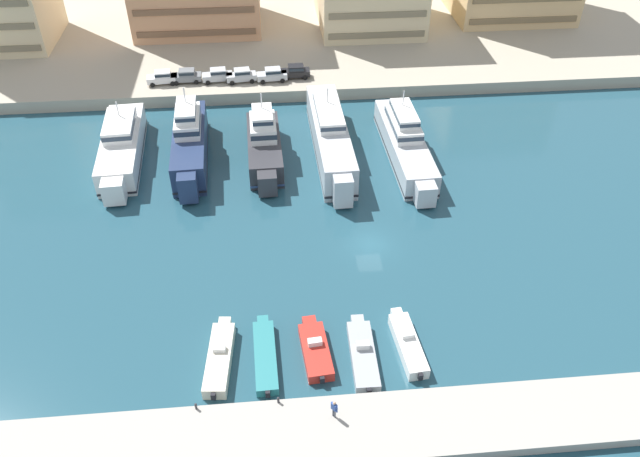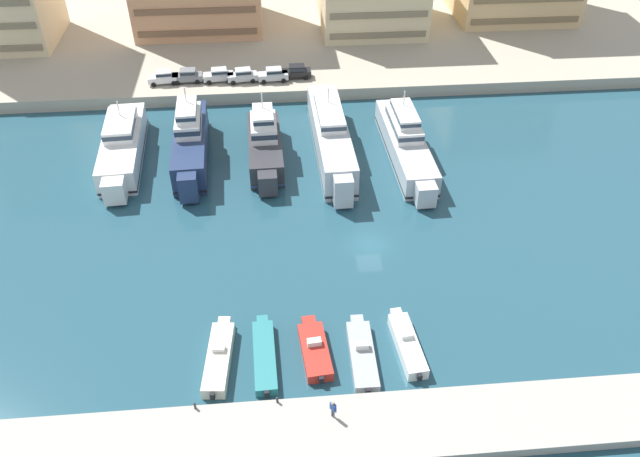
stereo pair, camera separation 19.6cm
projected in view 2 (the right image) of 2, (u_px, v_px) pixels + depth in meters
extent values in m
plane|color=#234C5B|center=(370.00, 244.00, 61.93)|extent=(400.00, 400.00, 0.00)
cube|color=#ADA38E|center=(317.00, 4.00, 111.62)|extent=(180.00, 70.00, 1.66)
cube|color=#A8A399|center=(413.00, 426.00, 45.58)|extent=(120.00, 5.66, 0.88)
cube|color=white|center=(123.00, 147.00, 73.18)|extent=(5.04, 16.07, 2.98)
cube|color=white|center=(114.00, 190.00, 66.34)|extent=(2.42, 2.22, 2.53)
cube|color=black|center=(125.00, 154.00, 73.79)|extent=(5.09, 16.23, 0.24)
cube|color=white|center=(120.00, 125.00, 72.66)|extent=(3.63, 6.83, 1.51)
cube|color=#233342|center=(120.00, 124.00, 72.57)|extent=(3.67, 6.90, 0.54)
cylinder|color=silver|center=(118.00, 108.00, 72.38)|extent=(0.16, 0.16, 1.80)
cube|color=white|center=(131.00, 117.00, 80.02)|extent=(3.62, 1.09, 0.20)
cube|color=navy|center=(191.00, 146.00, 72.80)|extent=(4.26, 15.49, 3.60)
cube|color=navy|center=(188.00, 187.00, 66.23)|extent=(2.07, 1.90, 3.06)
cube|color=black|center=(192.00, 154.00, 73.54)|extent=(4.30, 15.64, 0.24)
cube|color=white|center=(188.00, 121.00, 72.03)|extent=(3.10, 6.56, 1.64)
cube|color=#233342|center=(188.00, 120.00, 71.92)|extent=(3.14, 6.62, 0.59)
cube|color=white|center=(187.00, 110.00, 71.12)|extent=(2.42, 5.12, 1.20)
cube|color=#233342|center=(187.00, 109.00, 71.05)|extent=(2.45, 5.17, 0.43)
cylinder|color=silver|center=(185.00, 94.00, 70.91)|extent=(0.16, 0.16, 1.80)
cube|color=navy|center=(194.00, 118.00, 79.55)|extent=(3.13, 1.02, 0.20)
cube|color=#333338|center=(265.00, 148.00, 73.06)|extent=(4.06, 12.68, 2.84)
cube|color=#333338|center=(268.00, 183.00, 67.52)|extent=(2.12, 1.94, 2.41)
cube|color=#334C7F|center=(266.00, 155.00, 73.65)|extent=(4.10, 12.81, 0.24)
cube|color=white|center=(264.00, 127.00, 72.35)|extent=(3.07, 5.36, 1.71)
cube|color=#233342|center=(264.00, 126.00, 72.24)|extent=(3.11, 5.41, 0.61)
cube|color=white|center=(263.00, 116.00, 71.40)|extent=(2.39, 4.18, 1.28)
cube|color=#233342|center=(263.00, 115.00, 71.32)|extent=(2.42, 4.22, 0.46)
cylinder|color=silver|center=(262.00, 101.00, 71.03)|extent=(0.16, 0.16, 1.80)
cube|color=#333338|center=(263.00, 124.00, 78.66)|extent=(3.24, 0.97, 0.20)
cube|color=silver|center=(331.00, 138.00, 73.81)|extent=(4.11, 20.02, 3.92)
cube|color=silver|center=(343.00, 191.00, 65.45)|extent=(2.06, 1.88, 3.33)
cube|color=black|center=(331.00, 147.00, 74.61)|extent=(4.15, 20.22, 0.24)
cube|color=white|center=(329.00, 112.00, 73.28)|extent=(3.05, 8.44, 1.34)
cube|color=#233342|center=(329.00, 111.00, 73.20)|extent=(3.09, 8.52, 0.48)
cylinder|color=silver|center=(328.00, 95.00, 73.25)|extent=(0.16, 0.16, 1.80)
cube|color=silver|center=(321.00, 103.00, 82.37)|extent=(3.15, 0.97, 0.20)
cube|color=silver|center=(405.00, 146.00, 73.51)|extent=(4.34, 17.97, 2.83)
cube|color=silver|center=(425.00, 194.00, 65.95)|extent=(2.16, 1.97, 2.41)
cube|color=black|center=(404.00, 153.00, 74.10)|extent=(4.39, 18.15, 0.24)
cube|color=white|center=(404.00, 124.00, 73.18)|extent=(3.20, 7.59, 1.45)
cube|color=#233342|center=(404.00, 123.00, 73.09)|extent=(3.24, 7.67, 0.52)
cube|color=white|center=(405.00, 114.00, 72.35)|extent=(2.50, 5.92, 1.17)
cube|color=#233342|center=(405.00, 113.00, 72.27)|extent=(2.53, 5.98, 0.42)
cylinder|color=silver|center=(404.00, 98.00, 72.27)|extent=(0.16, 0.16, 1.80)
cube|color=silver|center=(389.00, 112.00, 81.12)|extent=(3.28, 0.99, 0.20)
cube|color=beige|center=(219.00, 359.00, 50.18)|extent=(2.44, 7.04, 1.08)
cube|color=beige|center=(224.00, 324.00, 53.13)|extent=(1.08, 0.91, 0.92)
cube|color=silver|center=(219.00, 348.00, 50.11)|extent=(1.06, 0.69, 0.40)
cube|color=#283847|center=(219.00, 345.00, 50.29)|extent=(0.92, 0.16, 0.24)
cube|color=black|center=(212.00, 396.00, 47.27)|extent=(0.38, 0.31, 0.60)
cube|color=teal|center=(265.00, 357.00, 50.53)|extent=(1.96, 7.15, 0.81)
cube|color=teal|center=(262.00, 321.00, 53.52)|extent=(0.98, 0.81, 0.69)
cube|color=black|center=(267.00, 394.00, 47.57)|extent=(0.37, 0.29, 0.60)
cube|color=red|center=(315.00, 352.00, 50.84)|extent=(2.57, 5.70, 0.96)
cube|color=red|center=(309.00, 323.00, 53.27)|extent=(1.23, 1.04, 0.81)
cube|color=silver|center=(314.00, 342.00, 50.70)|extent=(1.20, 0.70, 0.50)
cube|color=#283847|center=(314.00, 339.00, 50.86)|extent=(1.05, 0.17, 0.30)
cube|color=black|center=(321.00, 380.00, 48.50)|extent=(0.38, 0.31, 0.60)
cube|color=#9EA3A8|center=(362.00, 356.00, 50.58)|extent=(2.07, 6.81, 0.84)
cube|color=#9EA3A8|center=(357.00, 321.00, 53.50)|extent=(1.09, 0.90, 0.71)
cube|color=silver|center=(362.00, 346.00, 50.53)|extent=(1.09, 0.62, 0.57)
cube|color=#283847|center=(362.00, 342.00, 50.69)|extent=(0.98, 0.10, 0.34)
cube|color=black|center=(368.00, 392.00, 47.73)|extent=(0.36, 0.29, 0.60)
cube|color=white|center=(407.00, 346.00, 51.28)|extent=(2.25, 6.44, 1.06)
cube|color=white|center=(396.00, 315.00, 53.94)|extent=(0.99, 0.84, 0.90)
cube|color=silver|center=(407.00, 335.00, 51.16)|extent=(0.98, 0.68, 0.44)
cube|color=#283847|center=(406.00, 332.00, 51.33)|extent=(0.85, 0.16, 0.27)
cube|color=black|center=(420.00, 377.00, 48.64)|extent=(0.38, 0.31, 0.60)
cube|color=white|center=(163.00, 78.00, 85.08)|extent=(4.23, 2.04, 0.80)
cube|color=white|center=(164.00, 73.00, 84.63)|extent=(2.22, 1.73, 0.68)
cube|color=#1E2833|center=(164.00, 73.00, 84.63)|extent=(2.18, 1.74, 0.37)
cylinder|color=black|center=(154.00, 85.00, 84.51)|extent=(0.66, 0.27, 0.64)
cylinder|color=black|center=(154.00, 79.00, 85.80)|extent=(0.66, 0.27, 0.64)
cylinder|color=black|center=(174.00, 83.00, 84.86)|extent=(0.66, 0.27, 0.64)
cylinder|color=black|center=(174.00, 78.00, 86.16)|extent=(0.66, 0.27, 0.64)
cube|color=slate|center=(187.00, 77.00, 85.43)|extent=(4.13, 1.79, 0.80)
cube|color=slate|center=(188.00, 72.00, 84.98)|extent=(2.13, 1.60, 0.68)
cube|color=#1E2833|center=(188.00, 72.00, 84.98)|extent=(2.09, 1.62, 0.37)
cylinder|color=black|center=(177.00, 83.00, 84.92)|extent=(0.64, 0.23, 0.64)
cylinder|color=black|center=(178.00, 77.00, 86.23)|extent=(0.64, 0.23, 0.64)
cylinder|color=black|center=(197.00, 82.00, 85.14)|extent=(0.64, 0.23, 0.64)
cylinder|color=black|center=(198.00, 76.00, 86.45)|extent=(0.64, 0.23, 0.64)
cube|color=#B7BCC1|center=(218.00, 76.00, 85.59)|extent=(4.23, 2.04, 0.80)
cube|color=#B7BCC1|center=(219.00, 71.00, 85.13)|extent=(2.22, 1.73, 0.68)
cube|color=#1E2833|center=(219.00, 71.00, 85.13)|extent=(2.18, 1.74, 0.37)
cylinder|color=black|center=(209.00, 83.00, 85.02)|extent=(0.66, 0.27, 0.64)
cylinder|color=black|center=(209.00, 77.00, 86.31)|extent=(0.66, 0.27, 0.64)
cylinder|color=black|center=(229.00, 81.00, 85.37)|extent=(0.66, 0.27, 0.64)
cylinder|color=black|center=(228.00, 76.00, 86.66)|extent=(0.66, 0.27, 0.64)
cube|color=#B7BCC1|center=(242.00, 77.00, 85.53)|extent=(4.25, 2.11, 0.80)
cube|color=#B7BCC1|center=(243.00, 71.00, 85.08)|extent=(2.25, 1.77, 0.68)
cube|color=#1E2833|center=(243.00, 71.00, 85.08)|extent=(2.21, 1.78, 0.37)
cylinder|color=black|center=(233.00, 83.00, 84.94)|extent=(0.66, 0.28, 0.64)
cylinder|color=black|center=(232.00, 77.00, 86.23)|extent=(0.66, 0.28, 0.64)
cylinder|color=black|center=(253.00, 81.00, 85.33)|extent=(0.66, 0.28, 0.64)
cylinder|color=black|center=(252.00, 76.00, 86.62)|extent=(0.66, 0.28, 0.64)
cube|color=#B7BCC1|center=(273.00, 76.00, 85.69)|extent=(4.19, 1.94, 0.80)
cube|color=#B7BCC1|center=(274.00, 71.00, 85.23)|extent=(2.19, 1.68, 0.68)
cube|color=#1E2833|center=(274.00, 71.00, 85.23)|extent=(2.15, 1.69, 0.37)
cylinder|color=black|center=(264.00, 82.00, 85.14)|extent=(0.65, 0.26, 0.64)
cylinder|color=black|center=(263.00, 77.00, 86.44)|extent=(0.65, 0.26, 0.64)
cylinder|color=black|center=(284.00, 81.00, 85.44)|extent=(0.65, 0.26, 0.64)
cylinder|color=black|center=(282.00, 75.00, 86.74)|extent=(0.65, 0.26, 0.64)
cube|color=black|center=(296.00, 73.00, 86.45)|extent=(4.14, 1.79, 0.80)
cube|color=black|center=(297.00, 68.00, 86.00)|extent=(2.13, 1.60, 0.68)
cube|color=#1E2833|center=(297.00, 68.00, 86.00)|extent=(2.09, 1.62, 0.37)
cylinder|color=black|center=(287.00, 79.00, 85.94)|extent=(0.64, 0.23, 0.64)
cylinder|color=black|center=(286.00, 73.00, 87.25)|extent=(0.64, 0.23, 0.64)
cylinder|color=black|center=(306.00, 78.00, 86.17)|extent=(0.64, 0.23, 0.64)
cylinder|color=black|center=(305.00, 72.00, 87.47)|extent=(0.64, 0.23, 0.64)
cube|color=brown|center=(198.00, 33.00, 94.96)|extent=(18.01, 0.24, 0.90)
cube|color=brown|center=(195.00, 11.00, 92.85)|extent=(18.01, 0.24, 0.90)
cube|color=#7E7359|center=(378.00, 35.00, 94.60)|extent=(14.74, 0.24, 0.90)
cube|color=#7E7359|center=(379.00, 15.00, 92.66)|extent=(14.74, 0.24, 0.90)
cube|color=#7B6748|center=(525.00, 21.00, 98.84)|extent=(17.49, 0.24, 0.90)
cube|color=#7B6748|center=(529.00, 0.00, 96.74)|extent=(17.49, 0.24, 0.90)
cylinder|color=#4C515B|center=(334.00, 414.00, 45.39)|extent=(0.14, 0.14, 0.84)
cylinder|color=#4C515B|center=(332.00, 412.00, 45.48)|extent=(0.14, 0.14, 0.84)
cube|color=#2D4C99|center=(333.00, 407.00, 44.96)|extent=(0.48, 0.51, 0.65)
cylinder|color=#2D4C99|center=(336.00, 410.00, 44.84)|extent=(0.10, 0.10, 0.65)
cylinder|color=#2D4C99|center=(330.00, 405.00, 45.15)|extent=(0.10, 0.10, 0.65)
sphere|color=tan|center=(333.00, 403.00, 44.68)|extent=(0.23, 0.23, 0.23)
cylinder|color=#2D2D33|center=(195.00, 406.00, 46.09)|extent=(0.18, 0.18, 0.45)
sphere|color=#2D2D33|center=(195.00, 404.00, 45.91)|extent=(0.20, 0.20, 0.20)
cylinder|color=#2D2D33|center=(277.00, 400.00, 46.49)|extent=(0.18, 0.18, 0.45)
sphere|color=#2D2D33|center=(277.00, 398.00, 46.31)|extent=(0.20, 0.20, 0.20)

